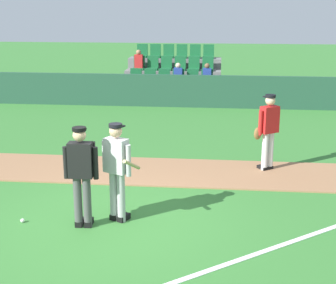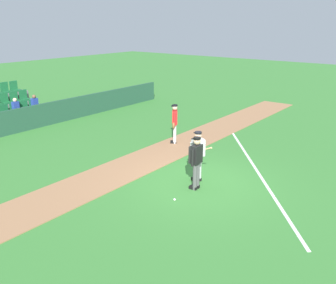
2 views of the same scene
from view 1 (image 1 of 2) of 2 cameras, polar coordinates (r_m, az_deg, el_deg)
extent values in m
plane|color=#387A33|center=(9.05, -6.79, -9.02)|extent=(80.00, 80.00, 0.00)
cube|color=#9E704C|center=(11.63, -3.77, -3.22)|extent=(28.00, 1.95, 0.03)
cube|color=white|center=(8.47, 13.04, -11.09)|extent=(9.41, 7.60, 0.01)
cube|color=#234C38|center=(18.67, 0.03, 5.77)|extent=(20.00, 0.16, 1.18)
cube|color=slate|center=(20.58, 0.57, 5.43)|extent=(3.90, 2.95, 0.30)
cube|color=slate|center=(19.69, 0.34, 6.01)|extent=(3.80, 0.85, 0.40)
cube|color=#196033|center=(19.73, -3.69, 6.73)|extent=(0.44, 0.40, 0.08)
cube|color=#196033|center=(19.91, -3.60, 7.54)|extent=(0.44, 0.08, 0.50)
cube|color=#196033|center=(19.65, -2.10, 6.72)|extent=(0.44, 0.40, 0.08)
cube|color=#196033|center=(19.83, -2.02, 7.53)|extent=(0.44, 0.08, 0.50)
cube|color=#196033|center=(19.58, -0.50, 6.69)|extent=(0.44, 0.40, 0.08)
cube|color=#196033|center=(19.76, -0.42, 7.51)|extent=(0.44, 0.08, 0.50)
cube|color=#196033|center=(19.53, 1.12, 6.67)|extent=(0.44, 0.40, 0.08)
cube|color=#196033|center=(19.71, 1.18, 7.48)|extent=(0.44, 0.08, 0.50)
cube|color=#263F99|center=(19.53, 1.14, 7.56)|extent=(0.32, 0.22, 0.52)
sphere|color=beige|center=(19.49, 1.14, 8.58)|extent=(0.20, 0.20, 0.20)
cube|color=#196033|center=(19.49, 2.74, 6.64)|extent=(0.44, 0.40, 0.08)
cube|color=#196033|center=(19.67, 2.79, 7.45)|extent=(0.44, 0.08, 0.50)
cube|color=#196033|center=(19.47, 4.37, 6.60)|extent=(0.44, 0.40, 0.08)
cube|color=#196033|center=(19.65, 4.40, 7.42)|extent=(0.44, 0.08, 0.50)
cube|color=#263F99|center=(19.47, 4.39, 7.49)|extent=(0.32, 0.22, 0.52)
sphere|color=brown|center=(19.43, 4.41, 8.52)|extent=(0.20, 0.20, 0.20)
cube|color=slate|center=(20.47, 0.58, 7.50)|extent=(3.80, 0.85, 0.40)
cube|color=#196033|center=(20.51, -3.32, 8.20)|extent=(0.44, 0.40, 0.08)
cube|color=#196033|center=(20.69, -3.23, 8.96)|extent=(0.44, 0.08, 0.50)
cube|color=red|center=(20.52, -3.31, 9.05)|extent=(0.32, 0.22, 0.52)
sphere|color=#9E7051|center=(20.49, -3.32, 10.02)|extent=(0.20, 0.20, 0.20)
cube|color=#196033|center=(20.43, -1.78, 8.19)|extent=(0.44, 0.40, 0.08)
cube|color=#196033|center=(20.61, -1.70, 8.95)|extent=(0.44, 0.08, 0.50)
cube|color=#196033|center=(20.36, -0.23, 8.17)|extent=(0.44, 0.40, 0.08)
cube|color=#196033|center=(20.55, -0.16, 8.94)|extent=(0.44, 0.08, 0.50)
cube|color=#196033|center=(20.31, 1.33, 8.15)|extent=(0.44, 0.40, 0.08)
cube|color=#196033|center=(20.50, 1.39, 8.92)|extent=(0.44, 0.08, 0.50)
cube|color=#196033|center=(20.27, 2.90, 8.12)|extent=(0.44, 0.40, 0.08)
cube|color=#196033|center=(20.46, 2.94, 8.89)|extent=(0.44, 0.08, 0.50)
cube|color=#196033|center=(20.25, 4.47, 8.08)|extent=(0.44, 0.40, 0.08)
cube|color=#196033|center=(20.44, 4.50, 8.86)|extent=(0.44, 0.08, 0.50)
cube|color=slate|center=(21.25, 0.80, 8.88)|extent=(3.80, 0.85, 0.40)
cube|color=#196033|center=(21.30, -2.96, 9.55)|extent=(0.44, 0.40, 0.08)
cube|color=#196033|center=(21.49, -2.88, 10.28)|extent=(0.44, 0.08, 0.50)
cube|color=#196033|center=(21.22, -1.48, 9.55)|extent=(0.44, 0.40, 0.08)
cube|color=#196033|center=(21.41, -1.40, 10.27)|extent=(0.44, 0.08, 0.50)
cube|color=#196033|center=(21.15, 0.02, 9.54)|extent=(0.44, 0.40, 0.08)
cube|color=#196033|center=(21.35, 0.08, 10.26)|extent=(0.44, 0.08, 0.50)
cube|color=#196033|center=(21.11, 1.53, 9.52)|extent=(0.44, 0.40, 0.08)
cube|color=#196033|center=(21.30, 1.58, 10.25)|extent=(0.44, 0.08, 0.50)
cube|color=#196033|center=(21.07, 3.04, 9.49)|extent=(0.44, 0.40, 0.08)
cube|color=#196033|center=(21.26, 3.08, 10.22)|extent=(0.44, 0.08, 0.50)
cube|color=#196033|center=(21.05, 4.56, 9.46)|extent=(0.44, 0.40, 0.08)
cube|color=#196033|center=(21.24, 4.59, 10.19)|extent=(0.44, 0.08, 0.50)
cylinder|color=#B2B2B2|center=(9.01, -6.10, -6.01)|extent=(0.14, 0.14, 0.90)
cylinder|color=#B2B2B2|center=(8.92, -5.28, -6.22)|extent=(0.14, 0.14, 0.90)
cube|color=black|center=(9.21, -5.80, -8.22)|extent=(0.22, 0.29, 0.10)
cube|color=black|center=(9.12, -4.99, -8.44)|extent=(0.22, 0.29, 0.10)
cube|color=#B2B2B2|center=(8.72, -5.82, -1.52)|extent=(0.46, 0.37, 0.60)
cylinder|color=#B2B2B2|center=(8.88, -7.10, -1.58)|extent=(0.09, 0.09, 0.55)
cylinder|color=#B2B2B2|center=(8.59, -4.48, -2.10)|extent=(0.09, 0.09, 0.55)
sphere|color=tan|center=(8.60, -5.90, 1.22)|extent=(0.22, 0.22, 0.22)
cylinder|color=black|center=(8.58, -5.91, 1.86)|extent=(0.23, 0.23, 0.06)
cube|color=black|center=(8.66, -5.51, 1.81)|extent=(0.21, 0.19, 0.02)
cylinder|color=tan|center=(8.70, -4.08, -2.56)|extent=(0.17, 0.80, 0.41)
cylinder|color=#4C4C4C|center=(8.83, -10.07, -6.64)|extent=(0.14, 0.14, 0.90)
cylinder|color=#4C4C4C|center=(8.79, -9.05, -6.68)|extent=(0.14, 0.14, 0.90)
cube|color=black|center=(9.04, -9.86, -8.85)|extent=(0.13, 0.26, 0.10)
cube|color=black|center=(9.00, -8.86, -8.90)|extent=(0.13, 0.26, 0.10)
cube|color=black|center=(8.56, -9.78, -2.00)|extent=(0.41, 0.23, 0.60)
cylinder|color=black|center=(8.63, -11.38, -2.27)|extent=(0.09, 0.09, 0.55)
cylinder|color=black|center=(8.52, -8.13, -2.36)|extent=(0.09, 0.09, 0.55)
sphere|color=tan|center=(8.44, -9.91, 0.79)|extent=(0.22, 0.22, 0.22)
cylinder|color=black|center=(8.41, -9.95, 1.45)|extent=(0.23, 0.23, 0.06)
cube|color=black|center=(8.52, -9.78, 1.41)|extent=(0.18, 0.13, 0.02)
cube|color=black|center=(8.68, -9.58, -1.74)|extent=(0.44, 0.10, 0.56)
cylinder|color=silver|center=(11.70, 10.81, -1.12)|extent=(0.14, 0.14, 0.90)
cylinder|color=silver|center=(11.80, 11.40, -1.01)|extent=(0.14, 0.14, 0.90)
cube|color=black|center=(11.86, 10.52, -2.91)|extent=(0.25, 0.28, 0.10)
cube|color=black|center=(11.96, 11.11, -2.78)|extent=(0.25, 0.28, 0.10)
cube|color=red|center=(11.56, 11.30, 2.50)|extent=(0.45, 0.41, 0.60)
cylinder|color=red|center=(11.41, 10.33, 2.12)|extent=(0.09, 0.09, 0.55)
cylinder|color=red|center=(11.74, 12.20, 2.39)|extent=(0.09, 0.09, 0.55)
sphere|color=beige|center=(11.48, 11.41, 4.59)|extent=(0.22, 0.22, 0.22)
cylinder|color=black|center=(11.46, 11.43, 5.08)|extent=(0.23, 0.23, 0.06)
cube|color=black|center=(11.54, 11.10, 5.02)|extent=(0.22, 0.20, 0.02)
ellipsoid|color=brown|center=(11.50, 10.04, 0.95)|extent=(0.23, 0.21, 0.28)
sphere|color=white|center=(9.35, -16.01, -8.47)|extent=(0.07, 0.07, 0.07)
camera|label=2|loc=(11.92, -77.98, 10.87)|focal=40.16mm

